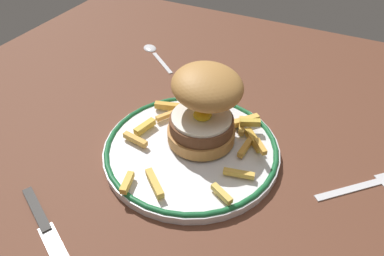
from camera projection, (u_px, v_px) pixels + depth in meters
ground_plane at (213, 170)px, 54.46cm from camera, size 112.17×101.55×4.00cm
dinner_plate at (192, 148)px, 54.00cm from camera, size 25.63×25.63×1.60cm
burger at (205, 105)px, 51.84cm from camera, size 13.95×13.74×10.87cm
fries_pile at (203, 133)px, 54.46cm from camera, size 20.52×24.05×2.14cm
fork at (366, 185)px, 49.36cm from camera, size 11.32×10.99×0.36cm
knife at (46, 228)px, 44.01cm from camera, size 16.62×9.73×0.70cm
spoon at (152, 50)px, 78.19cm from camera, size 11.57×9.47×0.90cm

